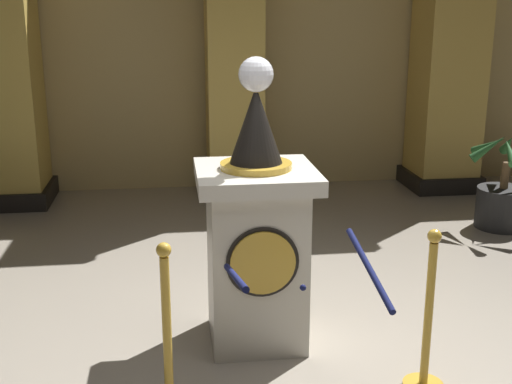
% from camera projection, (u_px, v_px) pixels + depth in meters
% --- Properties ---
extents(ground_plane, '(10.47, 10.47, 0.00)m').
position_uv_depth(ground_plane, '(298.00, 363.00, 4.16)').
color(ground_plane, '#9E9384').
extents(back_wall, '(10.47, 0.16, 3.41)m').
position_uv_depth(back_wall, '(230.00, 48.00, 7.95)').
color(back_wall, tan).
rests_on(back_wall, ground_plane).
extents(pedestal_clock, '(0.76, 0.76, 1.89)m').
position_uv_depth(pedestal_clock, '(256.00, 236.00, 4.27)').
color(pedestal_clock, beige).
rests_on(pedestal_clock, ground_plane).
extents(stanchion_near, '(0.24, 0.24, 1.01)m').
position_uv_depth(stanchion_near, '(168.00, 357.00, 3.55)').
color(stanchion_near, gold).
rests_on(stanchion_near, ground_plane).
extents(stanchion_far, '(0.24, 0.24, 0.99)m').
position_uv_depth(stanchion_far, '(427.00, 335.00, 3.80)').
color(stanchion_far, gold).
rests_on(stanchion_far, ground_plane).
extents(velvet_rope, '(0.81, 0.78, 0.22)m').
position_uv_depth(velvet_rope, '(303.00, 273.00, 3.55)').
color(velvet_rope, '#141947').
extents(column_left, '(0.93, 0.93, 3.28)m').
position_uv_depth(column_left, '(0.00, 60.00, 7.17)').
color(column_left, black).
rests_on(column_left, ground_plane).
extents(column_right, '(0.87, 0.87, 3.28)m').
position_uv_depth(column_right, '(449.00, 55.00, 7.82)').
color(column_right, black).
rests_on(column_right, ground_plane).
extents(column_centre_rear, '(0.76, 0.76, 3.28)m').
position_uv_depth(column_centre_rear, '(234.00, 57.00, 7.50)').
color(column_centre_rear, black).
rests_on(column_centre_rear, ground_plane).
extents(potted_palm_right, '(0.76, 0.73, 0.99)m').
position_uv_depth(potted_palm_right, '(503.00, 197.00, 6.66)').
color(potted_palm_right, black).
rests_on(potted_palm_right, ground_plane).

